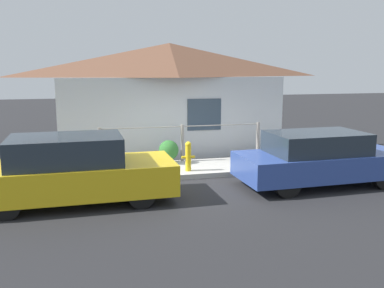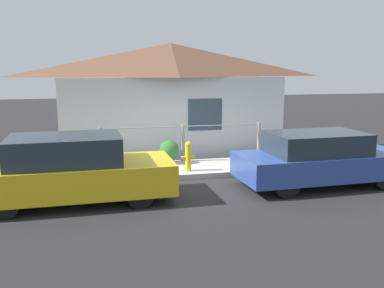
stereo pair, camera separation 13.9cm
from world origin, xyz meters
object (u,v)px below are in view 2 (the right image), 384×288
object	(u,v)px
car_right	(320,159)
fire_hydrant	(188,156)
car_left	(72,170)
potted_plant_near_hydrant	(169,151)

from	to	relation	value
car_right	fire_hydrant	size ratio (longest dim) A/B	5.26
car_right	fire_hydrant	xyz separation A→B (m)	(-2.98, 1.65, -0.11)
car_left	fire_hydrant	distance (m)	3.39
car_left	car_right	bearing A→B (deg)	-1.30
car_left	car_right	xyz separation A→B (m)	(5.94, -0.00, -0.05)
fire_hydrant	car_left	bearing A→B (deg)	-150.85
car_left	potted_plant_near_hydrant	bearing A→B (deg)	44.47
car_right	potted_plant_near_hydrant	size ratio (longest dim) A/B	6.27
car_left	fire_hydrant	bearing A→B (deg)	27.86
fire_hydrant	car_right	bearing A→B (deg)	-28.94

